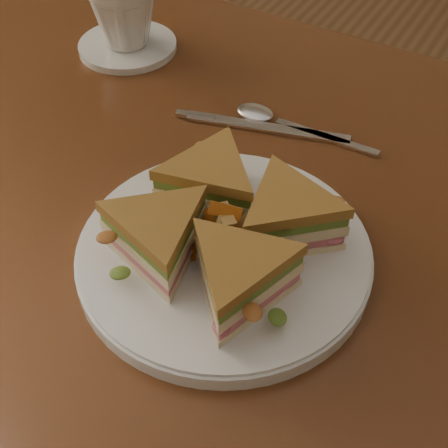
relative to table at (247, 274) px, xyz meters
name	(u,v)px	position (x,y,z in m)	size (l,w,h in m)	color
table	(247,274)	(0.00, 0.00, 0.00)	(1.20, 0.80, 0.75)	#3D1D0D
plate	(224,254)	(0.01, -0.07, 0.11)	(0.28, 0.28, 0.02)	white
sandwich_wedges	(224,228)	(0.01, -0.07, 0.14)	(0.25, 0.25, 0.06)	#F7E3B7
crisps_mound	(224,231)	(0.01, -0.07, 0.14)	(0.09, 0.09, 0.05)	orange
spoon	(272,119)	(-0.05, 0.15, 0.10)	(0.18, 0.03, 0.01)	silver
knife	(255,126)	(-0.06, 0.13, 0.10)	(0.21, 0.07, 0.00)	silver
saucer	(128,46)	(-0.31, 0.20, 0.10)	(0.14, 0.14, 0.01)	white
coffee_cup	(124,13)	(-0.31, 0.20, 0.15)	(0.10, 0.10, 0.09)	white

